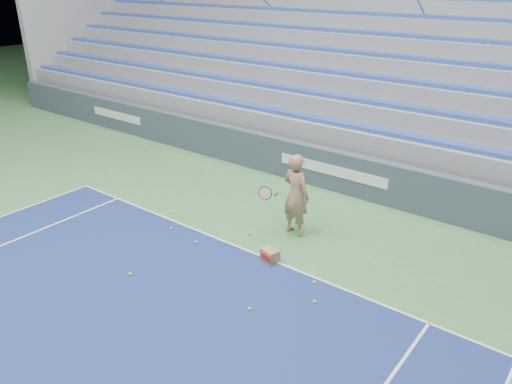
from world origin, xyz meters
TOP-DOWN VIEW (x-y plane):
  - sponsor_barrier at (0.00, 15.88)m, footprint 30.00×0.32m
  - bleachers at (0.00, 21.60)m, footprint 31.00×9.15m
  - tennis_player at (0.55, 13.17)m, footprint 0.98×0.89m
  - ball_box at (0.82, 11.86)m, footprint 0.41×0.35m
  - tennis_ball_0 at (-0.87, 11.45)m, footprint 0.07×0.07m
  - tennis_ball_1 at (1.97, 11.71)m, footprint 0.07×0.07m
  - tennis_ball_2 at (-0.20, 12.48)m, footprint 0.07×0.07m
  - tennis_ball_3 at (-2.37, 12.13)m, footprint 0.07×0.07m
  - tennis_ball_4 at (2.30, 11.19)m, footprint 0.07×0.07m
  - tennis_ball_5 at (1.51, 10.32)m, footprint 0.07×0.07m
  - tennis_ball_6 at (-1.01, 9.76)m, footprint 0.07×0.07m
  - tennis_ball_7 at (-1.77, 11.57)m, footprint 0.07×0.07m

SIDE VIEW (x-z plane):
  - tennis_ball_0 at x=-0.87m, z-range 0.00..0.07m
  - tennis_ball_1 at x=1.97m, z-range 0.00..0.07m
  - tennis_ball_2 at x=-0.20m, z-range 0.00..0.07m
  - tennis_ball_3 at x=-2.37m, z-range 0.00..0.07m
  - tennis_ball_4 at x=2.30m, z-range 0.00..0.07m
  - tennis_ball_5 at x=1.51m, z-range 0.00..0.07m
  - tennis_ball_6 at x=-1.01m, z-range 0.00..0.07m
  - tennis_ball_7 at x=-1.77m, z-range 0.00..0.07m
  - ball_box at x=0.82m, z-range 0.00..0.26m
  - sponsor_barrier at x=0.00m, z-range 0.00..1.10m
  - tennis_player at x=0.55m, z-range 0.00..1.88m
  - bleachers at x=0.00m, z-range -1.29..6.01m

